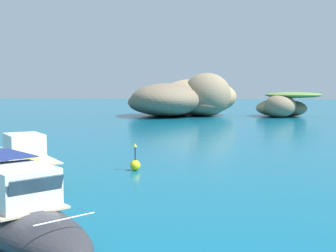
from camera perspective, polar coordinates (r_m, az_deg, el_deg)
The scene contains 5 objects.
islet_large at distance 73.86m, azimuth 2.07°, elevation 3.48°, with size 23.21×21.48×7.08m.
islet_small at distance 73.32m, azimuth 14.70°, elevation 2.67°, with size 10.91×11.21×3.97m.
motorboat_yellow at distance 21.72m, azimuth -17.94°, elevation -4.97°, with size 6.56×7.33×2.24m.
motorboat_charcoal at distance 13.25m, azimuth -19.35°, elevation -11.14°, with size 7.30×6.63×2.39m.
channel_buoy at distance 23.63m, azimuth -4.29°, elevation -4.99°, with size 0.56×0.56×1.48m.
Camera 1 is at (1.94, -6.78, 4.32)m, focal length 46.83 mm.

